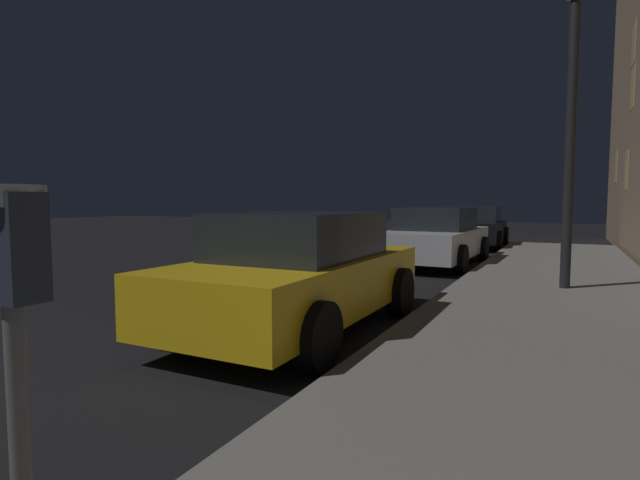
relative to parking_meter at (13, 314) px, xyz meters
name	(u,v)px	position (x,y,z in m)	size (l,w,h in m)	color
parking_meter	(13,314)	(0.00, 0.00, 0.00)	(0.19, 0.19, 1.45)	#59595B
car_yellow_cab	(300,272)	(-1.51, 4.31, -0.54)	(1.98, 4.03, 1.43)	gold
car_silver	(436,237)	(-1.51, 11.18, -0.54)	(2.11, 4.43, 1.43)	#B7B7BF
car_black	(474,226)	(-1.51, 16.80, -0.53)	(2.20, 4.54, 1.43)	black
street_lamp	(573,80)	(1.37, 8.08, 2.26)	(0.44, 0.44, 5.01)	black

